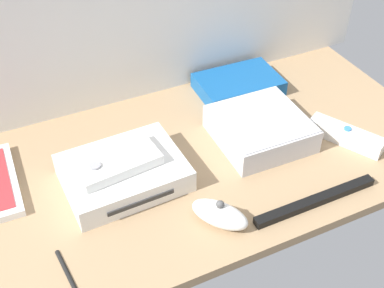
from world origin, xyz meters
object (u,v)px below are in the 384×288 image
Objects in this scene: network_router at (238,85)px; remote_classic_pad at (117,163)px; sensor_bar at (316,201)px; game_console at (123,172)px; remote_wand at (346,135)px; remote_nunchuk at (220,214)px; stylus_pen at (67,271)px; mini_computer at (261,129)px.

network_router is 1.21× the size of remote_classic_pad.
game_console is at bearing 145.46° from sensor_bar.
remote_classic_pad is 34.89cm from sensor_bar.
remote_classic_pad is at bearing 142.12° from remote_wand.
remote_nunchuk is at bearing -58.24° from remote_classic_pad.
network_router is at bearing 24.50° from game_console.
network_router is 37.94cm from remote_classic_pad.
stylus_pen is at bearing -139.27° from remote_classic_pad.
sensor_bar is at bearing -171.73° from remote_wand.
remote_wand is 18.94cm from sensor_bar.
game_console is at bearing 25.47° from remote_classic_pad.
remote_classic_pad is at bearing 46.80° from stylus_pen.
remote_classic_pad is (-29.39, 0.00, 2.77)cm from mini_computer.
remote_nunchuk is 19.89cm from remote_classic_pad.
remote_nunchuk reaches higher than stylus_pen.
remote_classic_pad is (-44.24, 7.55, 3.90)cm from remote_wand.
network_router is 56.59cm from stylus_pen.
game_console reaches higher than sensor_bar.
mini_computer is 17.48cm from network_router.
remote_wand is at bearing -12.63° from game_console.
remote_nunchuk reaches higher than remote_wand.
game_console is 43.98cm from remote_wand.
network_router is 26.59cm from remote_wand.
game_console is 1.17× the size of network_router.
remote_wand is at bearing -64.94° from network_router.
mini_computer is at bearing -6.08° from remote_classic_pad.
mini_computer is 1.14× the size of remote_classic_pad.
remote_classic_pad is 1.69× the size of stylus_pen.
remote_nunchuk is at bearing 165.64° from remote_wand.
stylus_pen is at bearing -161.54° from mini_computer.
mini_computer is 45.20cm from stylus_pen.
mini_computer is at bearing -3.18° from game_console.
stylus_pen is at bearing -144.66° from network_router.
stylus_pen is at bearing -135.97° from game_console.
remote_wand is (43.21, -8.18, -0.69)cm from game_console.
remote_classic_pad is (-1.03, -0.63, 3.21)cm from game_console.
mini_computer is 0.94× the size of network_router.
mini_computer reaches higher than stylus_pen.
sensor_bar reaches higher than stylus_pen.
network_router is at bearing 82.64° from sensor_bar.
mini_computer is 0.72× the size of sensor_bar.
remote_classic_pad is at bearing -150.36° from game_console.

